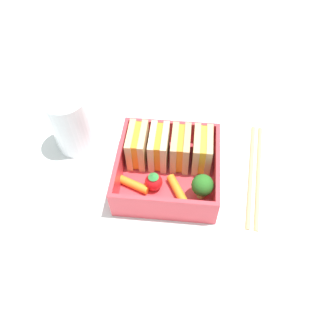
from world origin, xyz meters
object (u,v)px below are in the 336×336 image
at_px(strawberry_far_left, 154,181).
at_px(carrot_stick_left, 177,190).
at_px(sandwich_center, 181,149).
at_px(folded_napkin, 144,296).
at_px(carrot_stick_far_left, 133,184).
at_px(sandwich_center_right, 202,150).
at_px(sandwich_left, 138,145).
at_px(broccoli_floret, 202,186).
at_px(sandwich_center_left, 159,147).
at_px(drinking_glass, 71,123).
at_px(chopstick_pair, 255,173).

xyz_separation_m(strawberry_far_left, carrot_stick_left, (0.04, -0.01, -0.01)).
relative_size(sandwich_center, carrot_stick_left, 1.15).
height_order(carrot_stick_left, folded_napkin, carrot_stick_left).
relative_size(carrot_stick_left, folded_napkin, 0.39).
bearing_deg(carrot_stick_far_left, strawberry_far_left, 3.96).
relative_size(sandwich_center_right, folded_napkin, 0.44).
bearing_deg(carrot_stick_far_left, sandwich_left, 89.08).
relative_size(carrot_stick_left, broccoli_floret, 1.18).
bearing_deg(sandwich_center_left, carrot_stick_far_left, -120.67).
bearing_deg(carrot_stick_far_left, folded_napkin, -76.33).
xyz_separation_m(sandwich_center_left, strawberry_far_left, (-0.00, -0.06, -0.01)).
height_order(broccoli_floret, drinking_glass, drinking_glass).
relative_size(strawberry_far_left, carrot_stick_left, 0.63).
relative_size(carrot_stick_left, chopstick_pair, 0.25).
xyz_separation_m(carrot_stick_far_left, chopstick_pair, (0.19, 0.05, -0.01)).
bearing_deg(folded_napkin, carrot_stick_far_left, 103.67).
bearing_deg(sandwich_center_right, strawberry_far_left, -141.12).
relative_size(carrot_stick_far_left, folded_napkin, 0.39).
bearing_deg(sandwich_left, folded_napkin, -80.19).
bearing_deg(sandwich_center, sandwich_center_right, 0.00).
bearing_deg(drinking_glass, folded_napkin, -58.45).
relative_size(sandwich_left, sandwich_center_left, 1.00).
distance_m(chopstick_pair, drinking_glass, 0.30).
bearing_deg(sandwich_center_left, broccoli_floret, -42.89).
bearing_deg(carrot_stick_far_left, drinking_glass, 142.21).
height_order(strawberry_far_left, drinking_glass, drinking_glass).
height_order(sandwich_center, strawberry_far_left, sandwich_center).
xyz_separation_m(sandwich_left, sandwich_center, (0.07, 0.00, 0.00)).
bearing_deg(broccoli_floret, sandwich_center_left, 137.11).
height_order(carrot_stick_far_left, drinking_glass, drinking_glass).
bearing_deg(broccoli_floret, strawberry_far_left, 173.01).
relative_size(strawberry_far_left, folded_napkin, 0.24).
relative_size(sandwich_center, carrot_stick_far_left, 1.13).
height_order(broccoli_floret, folded_napkin, broccoli_floret).
distance_m(sandwich_center, folded_napkin, 0.22).
xyz_separation_m(sandwich_center_right, drinking_glass, (-0.21, 0.03, 0.01)).
relative_size(carrot_stick_far_left, drinking_glass, 0.52).
bearing_deg(strawberry_far_left, carrot_stick_far_left, -176.04).
bearing_deg(sandwich_center_left, sandwich_left, 180.00).
xyz_separation_m(sandwich_center, drinking_glass, (-0.18, 0.03, 0.01)).
relative_size(sandwich_center_left, chopstick_pair, 0.29).
distance_m(strawberry_far_left, drinking_glass, 0.17).
distance_m(strawberry_far_left, chopstick_pair, 0.16).
distance_m(sandwich_left, carrot_stick_left, 0.09).
relative_size(sandwich_center_left, drinking_glass, 0.59).
relative_size(sandwich_left, drinking_glass, 0.59).
bearing_deg(sandwich_center_right, sandwich_center_left, 180.00).
distance_m(sandwich_center_left, chopstick_pair, 0.16).
xyz_separation_m(chopstick_pair, folded_napkin, (-0.15, -0.20, -0.00)).
xyz_separation_m(strawberry_far_left, broccoli_floret, (0.07, -0.01, 0.01)).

